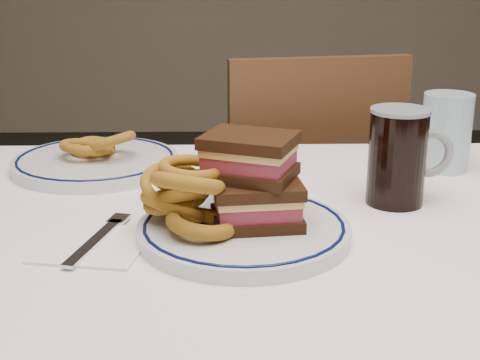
{
  "coord_description": "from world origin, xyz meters",
  "views": [
    {
      "loc": [
        -0.07,
        -0.85,
        1.1
      ],
      "look_at": [
        -0.05,
        0.01,
        0.81
      ],
      "focal_mm": 50.0,
      "sensor_mm": 36.0,
      "label": 1
    }
  ],
  "objects_px": {
    "reuben_sandwich": "(253,180)",
    "far_plate": "(96,162)",
    "main_plate": "(244,229)",
    "chair_far": "(302,213)",
    "beer_mug": "(399,156)"
  },
  "relations": [
    {
      "from": "chair_far",
      "to": "beer_mug",
      "type": "distance_m",
      "value": 0.72
    },
    {
      "from": "main_plate",
      "to": "beer_mug",
      "type": "height_order",
      "value": "beer_mug"
    },
    {
      "from": "beer_mug",
      "to": "chair_far",
      "type": "bearing_deg",
      "value": 95.84
    },
    {
      "from": "chair_far",
      "to": "reuben_sandwich",
      "type": "xyz_separation_m",
      "value": [
        -0.16,
        -0.75,
        0.34
      ]
    },
    {
      "from": "beer_mug",
      "to": "main_plate",
      "type": "bearing_deg",
      "value": -151.38
    },
    {
      "from": "reuben_sandwich",
      "to": "beer_mug",
      "type": "distance_m",
      "value": 0.25
    },
    {
      "from": "main_plate",
      "to": "far_plate",
      "type": "xyz_separation_m",
      "value": [
        -0.25,
        0.31,
        0.0
      ]
    },
    {
      "from": "reuben_sandwich",
      "to": "far_plate",
      "type": "xyz_separation_m",
      "value": [
        -0.26,
        0.31,
        -0.07
      ]
    },
    {
      "from": "main_plate",
      "to": "far_plate",
      "type": "distance_m",
      "value": 0.4
    },
    {
      "from": "main_plate",
      "to": "far_plate",
      "type": "relative_size",
      "value": 0.97
    },
    {
      "from": "main_plate",
      "to": "beer_mug",
      "type": "bearing_deg",
      "value": 28.62
    },
    {
      "from": "reuben_sandwich",
      "to": "far_plate",
      "type": "bearing_deg",
      "value": 130.77
    },
    {
      "from": "far_plate",
      "to": "chair_far",
      "type": "bearing_deg",
      "value": 46.72
    },
    {
      "from": "beer_mug",
      "to": "far_plate",
      "type": "relative_size",
      "value": 0.5
    },
    {
      "from": "chair_far",
      "to": "reuben_sandwich",
      "type": "height_order",
      "value": "chair_far"
    }
  ]
}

